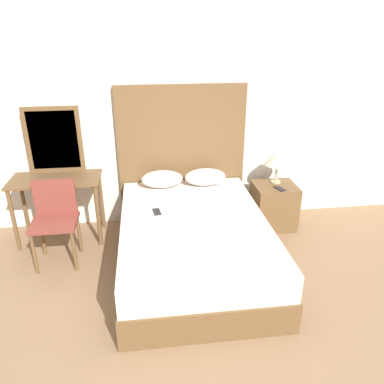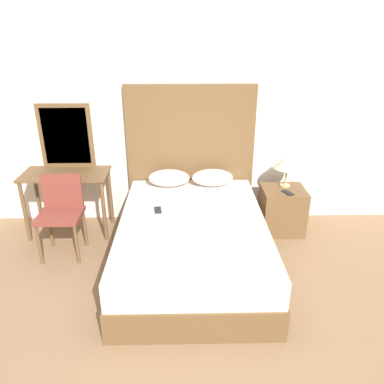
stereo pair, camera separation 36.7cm
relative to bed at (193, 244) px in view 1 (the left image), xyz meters
The scene contains 13 objects.
ground_plane 1.36m from the bed, 89.87° to the right, with size 16.00×16.00×0.00m, color #8C6B4C.
wall_back 1.57m from the bed, 89.84° to the left, with size 10.00×0.06×2.70m.
bed is the anchor object (origin of this frame).
headboard 1.22m from the bed, 90.00° to the left, with size 1.52×0.05×1.70m.
pillow_left 0.97m from the bed, 106.74° to the left, with size 0.49×0.28×0.20m.
pillow_right 0.97m from the bed, 73.26° to the left, with size 0.49×0.28×0.20m.
phone_on_bed 0.50m from the bed, 149.92° to the left, with size 0.09×0.16×0.01m.
nightstand 1.32m from the bed, 34.00° to the left, with size 0.50×0.45×0.55m.
table_lamp 1.51m from the bed, 36.40° to the left, with size 0.31×0.31×0.38m.
phone_on_nightstand 1.30m from the bed, 29.56° to the left, with size 0.12×0.17×0.01m.
vanity_desk 1.67m from the bed, 152.02° to the left, with size 0.97×0.49×0.76m.
vanity_mirror 1.94m from the bed, 145.66° to the left, with size 0.61×0.03×0.75m.
chair 1.45m from the bed, 166.40° to the left, with size 0.45×0.41×0.87m.
Camera 1 is at (-0.44, -1.89, 2.30)m, focal length 35.00 mm.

